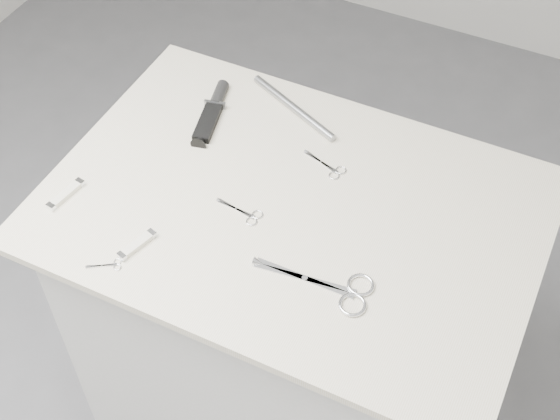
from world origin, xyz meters
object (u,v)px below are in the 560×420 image
at_px(embroidery_scissors_b, 330,168).
at_px(tiny_scissors, 109,265).
at_px(large_shears, 338,289).
at_px(pocket_knife_b, 66,194).
at_px(sheathed_knife, 213,110).
at_px(pocket_knife_a, 137,245).
at_px(embroidery_scissors_a, 246,214).
at_px(metal_rail, 294,107).
at_px(plinth, 290,330).

xyz_separation_m(embroidery_scissors_b, tiny_scissors, (-0.28, -0.42, -0.00)).
bearing_deg(large_shears, embroidery_scissors_b, 112.55).
xyz_separation_m(tiny_scissors, pocket_knife_b, (-0.18, 0.11, 0.00)).
bearing_deg(tiny_scissors, sheathed_knife, 62.34).
relative_size(pocket_knife_a, pocket_knife_b, 0.92).
relative_size(embroidery_scissors_b, pocket_knife_b, 1.09).
relative_size(embroidery_scissors_a, sheathed_knife, 0.53).
height_order(sheathed_knife, metal_rail, sheathed_knife).
xyz_separation_m(sheathed_knife, pocket_knife_a, (0.06, -0.40, -0.00)).
distance_m(plinth, embroidery_scissors_a, 0.48).
bearing_deg(pocket_knife_a, sheathed_knife, 24.69).
bearing_deg(large_shears, tiny_scissors, -165.17).
distance_m(plinth, metal_rail, 0.56).
bearing_deg(large_shears, embroidery_scissors_a, 155.79).
xyz_separation_m(sheathed_knife, metal_rail, (0.16, 0.08, 0.00)).
height_order(sheathed_knife, pocket_knife_b, sheathed_knife).
distance_m(embroidery_scissors_a, pocket_knife_a, 0.22).
bearing_deg(embroidery_scissors_a, sheathed_knife, 137.70).
xyz_separation_m(plinth, sheathed_knife, (-0.28, 0.18, 0.48)).
height_order(plinth, embroidery_scissors_a, embroidery_scissors_a).
height_order(embroidery_scissors_a, sheathed_knife, sheathed_knife).
bearing_deg(plinth, pocket_knife_b, -157.45).
bearing_deg(plinth, large_shears, -42.62).
bearing_deg(embroidery_scissors_a, plinth, 45.66).
bearing_deg(tiny_scissors, embroidery_scissors_b, 25.00).
relative_size(plinth, metal_rail, 3.39).
distance_m(embroidery_scissors_b, tiny_scissors, 0.50).
bearing_deg(metal_rail, sheathed_knife, -152.32).
bearing_deg(tiny_scissors, pocket_knife_b, 116.66).
height_order(sheathed_knife, pocket_knife_a, sheathed_knife).
bearing_deg(sheathed_knife, plinth, -135.48).
relative_size(large_shears, tiny_scissors, 3.60).
height_order(tiny_scissors, pocket_knife_a, pocket_knife_a).
xyz_separation_m(pocket_knife_a, pocket_knife_b, (-0.20, 0.05, 0.00)).
bearing_deg(large_shears, plinth, 133.75).
bearing_deg(plinth, embroidery_scissors_a, -141.09).
height_order(embroidery_scissors_b, metal_rail, metal_rail).
height_order(plinth, large_shears, large_shears).
xyz_separation_m(plinth, tiny_scissors, (-0.25, -0.29, 0.47)).
bearing_deg(large_shears, metal_rail, 120.95).
bearing_deg(embroidery_scissors_b, metal_rail, 155.92).
relative_size(embroidery_scissors_b, sheathed_knife, 0.54).
relative_size(plinth, sheathed_knife, 4.63).
xyz_separation_m(tiny_scissors, metal_rail, (0.13, 0.55, 0.01)).
height_order(tiny_scissors, sheathed_knife, sheathed_knife).
height_order(large_shears, tiny_scissors, large_shears).
height_order(embroidery_scissors_a, pocket_knife_b, pocket_knife_b).
xyz_separation_m(embroidery_scissors_b, pocket_knife_b, (-0.46, -0.31, 0.00)).
xyz_separation_m(tiny_scissors, sheathed_knife, (-0.03, 0.47, 0.01)).
relative_size(embroidery_scissors_b, metal_rail, 0.39).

